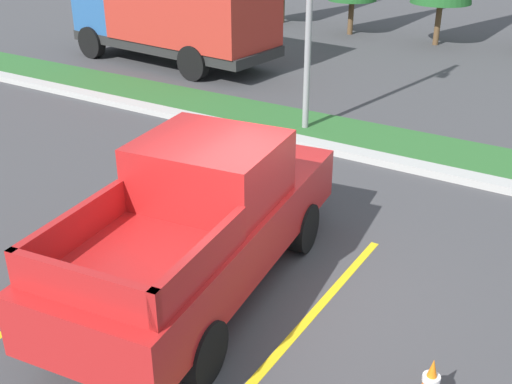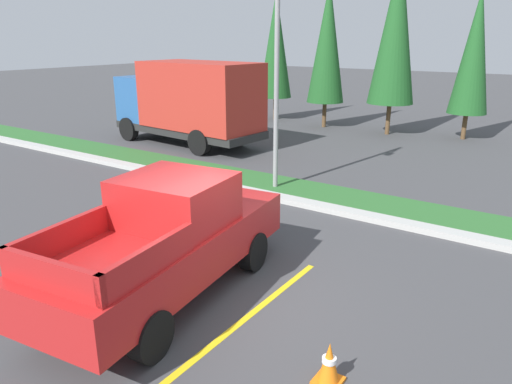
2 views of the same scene
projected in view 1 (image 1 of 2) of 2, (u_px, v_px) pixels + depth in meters
The scene contains 8 objects.
ground_plane at pixel (272, 290), 8.64m from camera, with size 120.00×120.00×0.00m, color #424244.
parking_line_near at pixel (120, 257), 9.42m from camera, with size 0.12×4.80×0.01m, color yellow.
parking_line_far at pixel (303, 325), 7.95m from camera, with size 0.12×4.80×0.01m, color yellow.
curb_strip at pixel (400, 163), 12.43m from camera, with size 56.00×0.40×0.15m, color #B2B2AD.
grass_median at pixel (418, 148), 13.29m from camera, with size 56.00×1.80×0.06m, color #2D662D.
pickup_truck_main at pixel (203, 221), 8.28m from camera, with size 2.53×5.42×2.10m.
cargo_truck_distant at pixel (175, 3), 18.94m from camera, with size 6.98×3.02×3.40m.
traffic_cone at pixel (431, 383), 6.63m from camera, with size 0.36×0.36×0.60m.
Camera 1 is at (3.60, -6.22, 5.00)m, focal length 44.07 mm.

